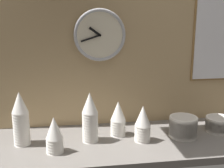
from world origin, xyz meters
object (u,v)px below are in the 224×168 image
object	(u,v)px
cup_stack_center	(118,118)
cup_stack_center_right	(143,124)
bowl_stack_right	(183,126)
wall_clock	(100,35)
menu_board	(219,38)
cup_stack_center_left	(90,117)
cup_stack_far_left	(21,118)
cup_stack_left	(54,135)
bowl_stack_far_right	(219,124)

from	to	relation	value
cup_stack_center	cup_stack_center_right	bearing A→B (deg)	-39.75
bowl_stack_right	wall_clock	size ratio (longest dim) A/B	0.51
bowl_stack_right	menu_board	bearing A→B (deg)	39.45
cup_stack_center_left	bowl_stack_right	bearing A→B (deg)	-1.77
cup_stack_far_left	cup_stack_left	world-z (taller)	cup_stack_far_left
menu_board	bowl_stack_right	bearing A→B (deg)	-140.55
cup_stack_center_left	cup_stack_center	bearing A→B (deg)	19.94
bowl_stack_far_right	wall_clock	distance (m)	0.88
cup_stack_far_left	menu_board	world-z (taller)	menu_board
cup_stack_center	cup_stack_left	bearing A→B (deg)	-154.93
wall_clock	menu_board	bearing A→B (deg)	0.67
cup_stack_center	bowl_stack_right	size ratio (longest dim) A/B	1.28
bowl_stack_far_right	menu_board	world-z (taller)	menu_board
cup_stack_far_left	cup_stack_left	distance (m)	0.22
bowl_stack_right	bowl_stack_far_right	distance (m)	0.25
cup_stack_center_left	wall_clock	bearing A→B (deg)	70.87
cup_stack_center_right	wall_clock	bearing A→B (deg)	126.13
wall_clock	bowl_stack_far_right	bearing A→B (deg)	-17.03
cup_stack_center	cup_stack_far_left	bearing A→B (deg)	-175.13
cup_stack_center_right	wall_clock	distance (m)	0.57
bowl_stack_right	bowl_stack_far_right	xyz separation A→B (m)	(0.24, 0.04, -0.02)
bowl_stack_right	wall_clock	bearing A→B (deg)	150.34
cup_stack_left	menu_board	size ratio (longest dim) A/B	0.35
cup_stack_center_right	cup_stack_left	bearing A→B (deg)	-172.11
cup_stack_center_right	bowl_stack_right	xyz separation A→B (m)	(0.24, 0.02, -0.04)
cup_stack_center	cup_stack_center_left	size ratio (longest dim) A/B	0.73
bowl_stack_right	cup_stack_center_left	bearing A→B (deg)	178.23
cup_stack_far_left	wall_clock	xyz separation A→B (m)	(0.45, 0.22, 0.42)
cup_stack_left	cup_stack_center_left	size ratio (longest dim) A/B	0.68
bowl_stack_right	bowl_stack_far_right	bearing A→B (deg)	9.86
cup_stack_center_left	bowl_stack_far_right	bearing A→B (deg)	1.94
cup_stack_center	wall_clock	distance (m)	0.50
wall_clock	menu_board	size ratio (longest dim) A/B	0.57
cup_stack_far_left	cup_stack_center	size ratio (longest dim) A/B	1.44
bowl_stack_far_right	wall_clock	world-z (taller)	wall_clock
cup_stack_left	cup_stack_center	distance (m)	0.39
cup_stack_far_left	bowl_stack_far_right	size ratio (longest dim) A/B	1.84
cup_stack_center	bowl_stack_far_right	world-z (taller)	cup_stack_center
cup_stack_left	cup_stack_center_left	xyz separation A→B (m)	(0.19, 0.10, 0.04)
bowl_stack_far_right	cup_stack_center	bearing A→B (deg)	176.82
cup_stack_far_left	bowl_stack_right	xyz separation A→B (m)	(0.89, -0.03, -0.08)
cup_stack_center	menu_board	bearing A→B (deg)	15.29
bowl_stack_right	menu_board	distance (m)	0.63
cup_stack_center_right	bowl_stack_right	distance (m)	0.25
cup_stack_far_left	wall_clock	distance (m)	0.65
cup_stack_center	menu_board	distance (m)	0.83
cup_stack_far_left	bowl_stack_right	size ratio (longest dim) A/B	1.84
cup_stack_far_left	bowl_stack_right	distance (m)	0.89
cup_stack_center_left	wall_clock	distance (m)	0.49
cup_stack_center_right	cup_stack_center_left	distance (m)	0.29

